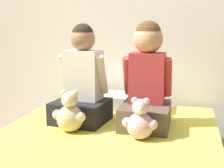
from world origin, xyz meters
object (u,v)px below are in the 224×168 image
at_px(teddy_bear_held_by_right_child, 140,122).
at_px(child_on_right, 147,82).
at_px(teddy_bear_held_by_left_child, 70,114).
at_px(child_on_left, 82,83).
at_px(pillow_at_headboard, 126,102).

bearing_deg(teddy_bear_held_by_right_child, child_on_right, 92.53).
bearing_deg(teddy_bear_held_by_left_child, child_on_right, 34.50).
bearing_deg(teddy_bear_held_by_right_child, child_on_left, 151.86).
bearing_deg(child_on_left, child_on_right, 7.31).
xyz_separation_m(child_on_right, pillow_at_headboard, (-0.21, 0.37, -0.23)).
bearing_deg(child_on_left, teddy_bear_held_by_left_child, -84.26).
bearing_deg(child_on_right, pillow_at_headboard, 119.60).
height_order(child_on_left, child_on_right, child_on_right).
distance_m(child_on_left, pillow_at_headboard, 0.49).
bearing_deg(teddy_bear_held_by_right_child, teddy_bear_held_by_left_child, 179.15).
height_order(child_on_left, teddy_bear_held_by_right_child, child_on_left).
distance_m(teddy_bear_held_by_right_child, pillow_at_headboard, 0.67).
height_order(child_on_left, teddy_bear_held_by_left_child, child_on_left).
distance_m(child_on_right, teddy_bear_held_by_right_child, 0.32).
distance_m(teddy_bear_held_by_left_child, pillow_at_headboard, 0.65).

